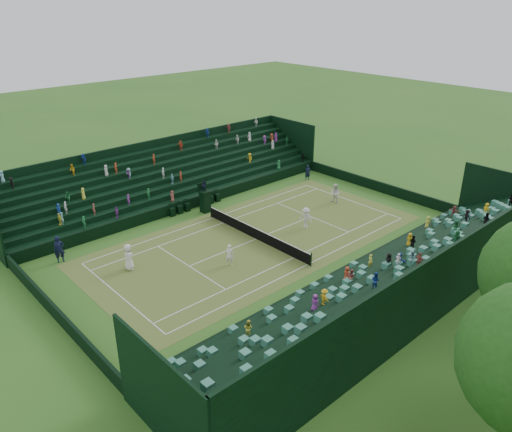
# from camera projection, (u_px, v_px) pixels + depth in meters

# --- Properties ---
(ground) EXTENTS (160.00, 160.00, 0.00)m
(ground) POSITION_uv_depth(u_px,v_px,m) (256.00, 239.00, 39.27)
(ground) COLOR #306821
(ground) RESTS_ON ground
(court_surface) EXTENTS (12.97, 26.77, 0.01)m
(court_surface) POSITION_uv_depth(u_px,v_px,m) (256.00, 239.00, 39.26)
(court_surface) COLOR #417426
(court_surface) RESTS_ON ground
(perimeter_wall_north) EXTENTS (17.17, 0.20, 1.00)m
(perimeter_wall_north) POSITION_uv_depth(u_px,v_px,m) (376.00, 186.00, 48.80)
(perimeter_wall_north) COLOR black
(perimeter_wall_north) RESTS_ON ground
(perimeter_wall_south) EXTENTS (17.17, 0.20, 1.00)m
(perimeter_wall_south) POSITION_uv_depth(u_px,v_px,m) (56.00, 313.00, 29.32)
(perimeter_wall_south) COLOR black
(perimeter_wall_south) RESTS_ON ground
(perimeter_wall_east) EXTENTS (0.20, 31.77, 1.00)m
(perimeter_wall_east) POSITION_uv_depth(u_px,v_px,m) (341.00, 275.00, 33.32)
(perimeter_wall_east) COLOR black
(perimeter_wall_east) RESTS_ON ground
(perimeter_wall_west) EXTENTS (0.20, 31.77, 1.00)m
(perimeter_wall_west) POSITION_uv_depth(u_px,v_px,m) (193.00, 203.00, 44.80)
(perimeter_wall_west) COLOR black
(perimeter_wall_west) RESTS_ON ground
(north_grandstand) EXTENTS (6.60, 32.00, 4.90)m
(north_grandstand) POSITION_uv_depth(u_px,v_px,m) (397.00, 286.00, 30.07)
(north_grandstand) COLOR black
(north_grandstand) RESTS_ON ground
(south_grandstand) EXTENTS (6.60, 32.00, 4.90)m
(south_grandstand) POSITION_uv_depth(u_px,v_px,m) (166.00, 180.00, 47.20)
(south_grandstand) COLOR black
(south_grandstand) RESTS_ON ground
(tennis_net) EXTENTS (11.67, 0.10, 1.06)m
(tennis_net) POSITION_uv_depth(u_px,v_px,m) (256.00, 233.00, 39.05)
(tennis_net) COLOR black
(tennis_net) RESTS_ON ground
(umpire_chair) EXTENTS (0.94, 0.94, 2.96)m
(umpire_chair) POSITION_uv_depth(u_px,v_px,m) (205.00, 198.00, 43.71)
(umpire_chair) COLOR black
(umpire_chair) RESTS_ON ground
(courtside_chairs) EXTENTS (0.49, 5.46, 1.07)m
(courtside_chairs) POSITION_uv_depth(u_px,v_px,m) (195.00, 204.00, 44.77)
(courtside_chairs) COLOR black
(courtside_chairs) RESTS_ON ground
(player_near_west) EXTENTS (1.11, 0.92, 1.94)m
(player_near_west) POSITION_uv_depth(u_px,v_px,m) (129.00, 257.00, 34.60)
(player_near_west) COLOR white
(player_near_west) RESTS_ON ground
(player_near_east) EXTENTS (0.71, 0.67, 1.63)m
(player_near_east) POSITION_uv_depth(u_px,v_px,m) (229.00, 255.00, 35.23)
(player_near_east) COLOR white
(player_near_east) RESTS_ON ground
(player_far_west) EXTENTS (0.90, 0.70, 1.83)m
(player_far_west) POSITION_uv_depth(u_px,v_px,m) (335.00, 194.00, 45.71)
(player_far_west) COLOR white
(player_far_west) RESTS_ON ground
(player_far_east) EXTENTS (1.29, 0.96, 1.79)m
(player_far_east) POSITION_uv_depth(u_px,v_px,m) (306.00, 218.00, 40.83)
(player_far_east) COLOR white
(player_far_east) RESTS_ON ground
(line_judge_north) EXTENTS (0.59, 0.69, 1.61)m
(line_judge_north) POSITION_uv_depth(u_px,v_px,m) (308.00, 173.00, 51.40)
(line_judge_north) COLOR black
(line_judge_north) RESTS_ON ground
(line_judge_south) EXTENTS (0.65, 0.83, 2.00)m
(line_judge_south) POSITION_uv_depth(u_px,v_px,m) (59.00, 249.00, 35.57)
(line_judge_south) COLOR black
(line_judge_south) RESTS_ON ground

